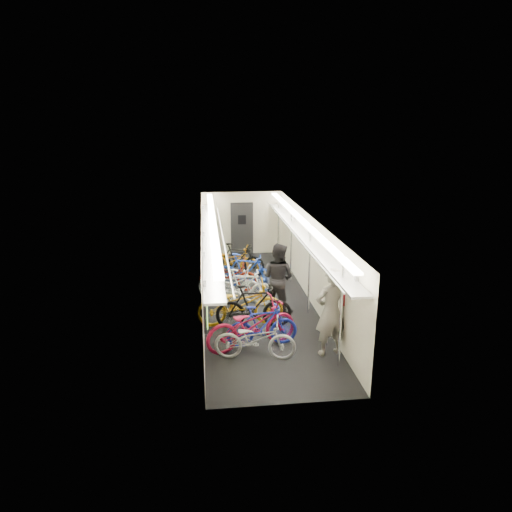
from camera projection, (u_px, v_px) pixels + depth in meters
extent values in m
plane|color=black|center=(257.00, 301.00, 12.96)|extent=(10.00, 10.00, 0.00)
plane|color=white|center=(257.00, 218.00, 12.29)|extent=(10.00, 10.00, 0.00)
plane|color=beige|center=(203.00, 262.00, 12.46)|extent=(0.00, 10.00, 10.00)
plane|color=beige|center=(310.00, 259.00, 12.79)|extent=(0.00, 10.00, 10.00)
plane|color=beige|center=(242.00, 223.00, 17.40)|extent=(3.00, 0.00, 3.00)
plane|color=beige|center=(291.00, 343.00, 7.86)|extent=(3.00, 0.00, 3.00)
cube|color=black|center=(205.00, 305.00, 9.40)|extent=(0.06, 1.10, 0.80)
cube|color=#83C656|center=(207.00, 305.00, 9.40)|extent=(0.02, 0.96, 0.66)
cube|color=black|center=(204.00, 272.00, 11.50)|extent=(0.06, 1.10, 0.80)
cube|color=#83C656|center=(206.00, 272.00, 11.50)|extent=(0.02, 0.96, 0.66)
cube|color=black|center=(204.00, 249.00, 13.60)|extent=(0.06, 1.10, 0.80)
cube|color=#83C656|center=(205.00, 249.00, 13.60)|extent=(0.02, 0.96, 0.66)
cube|color=black|center=(203.00, 232.00, 15.70)|extent=(0.06, 1.10, 0.80)
cube|color=#83C656|center=(205.00, 232.00, 15.70)|extent=(0.02, 0.96, 0.66)
cube|color=yellow|center=(205.00, 285.00, 10.44)|extent=(0.02, 0.22, 0.30)
cube|color=yellow|center=(204.00, 258.00, 12.54)|extent=(0.02, 0.22, 0.30)
cube|color=yellow|center=(204.00, 239.00, 14.63)|extent=(0.02, 0.22, 0.30)
cube|color=black|center=(242.00, 229.00, 17.40)|extent=(0.85, 0.08, 2.00)
cube|color=#999BA0|center=(210.00, 237.00, 12.29)|extent=(0.40, 9.70, 0.05)
cube|color=#999BA0|center=(303.00, 234.00, 12.57)|extent=(0.40, 9.70, 0.05)
cylinder|color=silver|center=(222.00, 233.00, 12.29)|extent=(0.04, 9.70, 0.04)
cylinder|color=silver|center=(291.00, 231.00, 12.50)|extent=(0.04, 9.70, 0.04)
cube|color=white|center=(213.00, 221.00, 12.18)|extent=(0.18, 9.60, 0.04)
cube|color=white|center=(301.00, 219.00, 12.44)|extent=(0.18, 9.60, 0.04)
cylinder|color=silver|center=(341.00, 313.00, 9.14)|extent=(0.05, 0.05, 2.38)
cylinder|color=silver|center=(309.00, 270.00, 11.81)|extent=(0.05, 0.05, 2.38)
cylinder|color=silver|center=(291.00, 245.00, 14.20)|extent=(0.05, 0.05, 2.38)
cylinder|color=silver|center=(278.00, 228.00, 16.58)|extent=(0.05, 0.05, 2.38)
imported|color=#A1A2A6|center=(255.00, 339.00, 9.65)|extent=(1.82, 0.90, 0.91)
imported|color=#1D2BAF|center=(262.00, 326.00, 10.21)|extent=(1.66, 0.58, 0.98)
imported|color=maroon|center=(252.00, 325.00, 10.09)|extent=(2.27, 1.38, 1.13)
imported|color=black|center=(254.00, 307.00, 11.09)|extent=(1.89, 0.61, 1.12)
imported|color=orange|center=(240.00, 304.00, 11.27)|extent=(2.14, 0.75, 1.13)
imported|color=silver|center=(243.00, 287.00, 12.56)|extent=(1.78, 0.86, 1.03)
imported|color=#BBBCC0|center=(230.00, 283.00, 12.91)|extent=(2.04, 1.34, 1.01)
imported|color=#193698|center=(246.00, 272.00, 13.65)|extent=(1.96, 1.18, 1.14)
imported|color=maroon|center=(228.00, 275.00, 13.68)|extent=(1.85, 0.93, 0.93)
imported|color=black|center=(238.00, 260.00, 14.97)|extent=(1.90, 1.15, 1.10)
imported|color=orange|center=(231.00, 261.00, 15.03)|extent=(2.02, 1.18, 1.00)
imported|color=gray|center=(331.00, 312.00, 9.70)|extent=(0.80, 0.61, 1.98)
imported|color=black|center=(278.00, 278.00, 12.02)|extent=(1.15, 1.12, 1.87)
cube|color=#A8101A|center=(350.00, 297.00, 9.75)|extent=(0.29, 0.21, 0.38)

